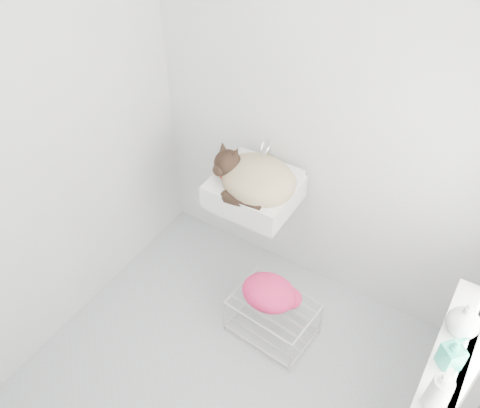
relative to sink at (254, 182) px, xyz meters
The scene contains 12 objects.
floor 1.16m from the sink, 68.63° to the right, with size 2.20×2.00×0.02m, color #A5A8AB.
back_wall 0.56m from the sink, 41.93° to the left, with size 2.20×0.02×2.50m, color white.
left_wall 1.17m from the sink, 137.60° to the right, with size 0.02×2.00×2.50m, color white.
windowsill 1.41m from the sink, 22.56° to the right, with size 0.16×0.88×0.04m, color white.
sink is the anchor object (origin of this frame).
faucet 0.23m from the sink, 90.00° to the left, with size 0.18×0.13×0.18m, color silver, non-canonical shape.
cat 0.05m from the sink, 57.44° to the right, with size 0.51×0.44×0.30m.
wire_rack 0.84m from the sink, 43.79° to the right, with size 0.48×0.34×0.29m, color silver.
towel 0.69m from the sink, 46.85° to the right, with size 0.34×0.24×0.14m, color red.
bottle_a 1.52m from the sink, 31.89° to the right, with size 0.08×0.08×0.21m, color white.
bottle_b 1.42m from the sink, 24.91° to the right, with size 0.08×0.08×0.18m, color #229277.
bottle_c 1.35m from the sink, 17.56° to the right, with size 0.15×0.15×0.19m, color silver.
Camera 1 is at (0.86, -1.26, 2.76)m, focal length 38.05 mm.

